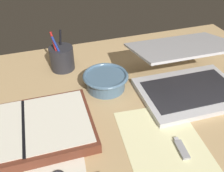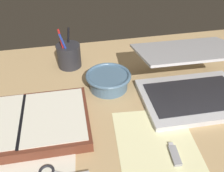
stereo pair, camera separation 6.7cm
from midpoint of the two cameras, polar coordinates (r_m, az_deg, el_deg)
desk_top at (r=78.02cm, az=4.35°, el=-7.01°), size 140.00×100.00×2.00cm
laptop at (r=86.74cm, az=19.94°, el=1.08°), size 34.70×33.99×16.45cm
bowl at (r=85.71cm, az=1.42°, el=1.31°), size 15.65×15.65×5.66cm
pen_cup at (r=97.94cm, az=-7.89°, el=6.89°), size 9.11×9.11×16.14cm
planner at (r=75.31cm, az=-17.33°, el=-8.10°), size 38.10×25.11×3.64cm
paper_sheet_front at (r=70.76cm, az=12.81°, el=-12.69°), size 23.55×28.04×0.16cm
usb_drive at (r=68.84cm, az=16.95°, el=-14.97°), size 2.71×7.34×1.00cm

